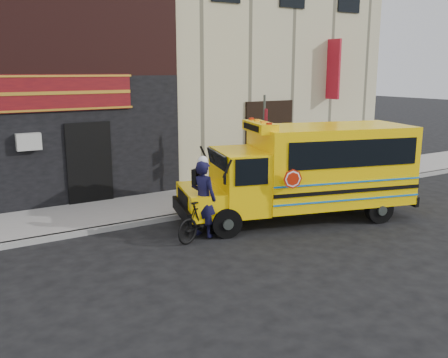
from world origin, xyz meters
name	(u,v)px	position (x,y,z in m)	size (l,w,h in m)	color
ground	(270,234)	(0.00, 0.00, 0.00)	(120.00, 120.00, 0.00)	black
curb	(220,209)	(0.00, 2.60, 0.07)	(40.00, 0.20, 0.15)	gray
sidewalk	(197,199)	(0.00, 4.10, 0.07)	(40.00, 3.00, 0.15)	gray
building	(121,26)	(-0.04, 10.45, 6.13)	(20.00, 10.70, 12.00)	tan
school_bus	(310,169)	(1.85, 0.58, 1.51)	(7.22, 3.88, 2.92)	black
sign_pole	(264,144)	(2.00, 3.06, 1.93)	(0.10, 0.31, 3.53)	#404842
bicycle	(202,220)	(-1.74, 0.63, 0.53)	(0.50, 1.77, 1.06)	black
cyclist	(203,200)	(-1.65, 0.72, 1.01)	(0.74, 0.49, 2.03)	black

